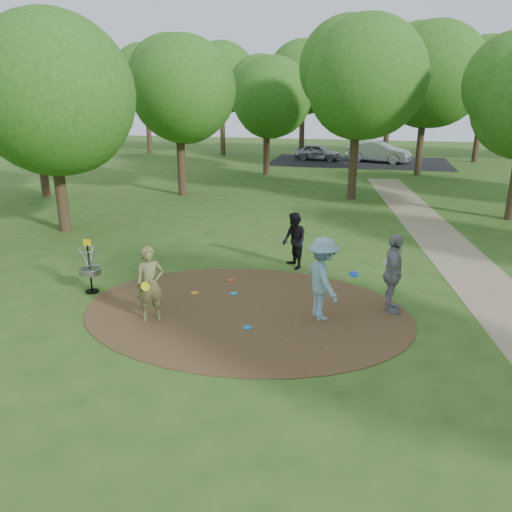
# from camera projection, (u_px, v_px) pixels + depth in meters

# --- Properties ---
(ground) EXTENTS (100.00, 100.00, 0.00)m
(ground) POSITION_uv_depth(u_px,v_px,m) (246.00, 311.00, 12.73)
(ground) COLOR #2D5119
(ground) RESTS_ON ground
(dirt_clearing) EXTENTS (8.40, 8.40, 0.02)m
(dirt_clearing) POSITION_uv_depth(u_px,v_px,m) (246.00, 311.00, 12.73)
(dirt_clearing) COLOR #47301C
(dirt_clearing) RESTS_ON ground
(footpath) EXTENTS (7.55, 39.89, 0.01)m
(footpath) POSITION_uv_depth(u_px,v_px,m) (501.00, 303.00, 13.22)
(footpath) COLOR #8C7A5B
(footpath) RESTS_ON ground
(parking_lot) EXTENTS (14.00, 8.00, 0.01)m
(parking_lot) POSITION_uv_depth(u_px,v_px,m) (359.00, 162.00, 40.11)
(parking_lot) COLOR black
(parking_lot) RESTS_ON ground
(player_observer_with_disc) EXTENTS (0.81, 0.71, 1.86)m
(player_observer_with_disc) POSITION_uv_depth(u_px,v_px,m) (150.00, 284.00, 11.98)
(player_observer_with_disc) COLOR #68673C
(player_observer_with_disc) RESTS_ON ground
(player_throwing_with_disc) EXTENTS (1.53, 1.54, 2.07)m
(player_throwing_with_disc) POSITION_uv_depth(u_px,v_px,m) (323.00, 279.00, 12.03)
(player_throwing_with_disc) COLOR #7CA5B9
(player_throwing_with_disc) RESTS_ON ground
(player_walking_with_disc) EXTENTS (1.04, 1.09, 1.78)m
(player_walking_with_disc) POSITION_uv_depth(u_px,v_px,m) (294.00, 241.00, 15.64)
(player_walking_with_disc) COLOR black
(player_walking_with_disc) RESTS_ON ground
(player_waiting_with_disc) EXTENTS (0.53, 1.22, 2.06)m
(player_waiting_with_disc) POSITION_uv_depth(u_px,v_px,m) (393.00, 274.00, 12.38)
(player_waiting_with_disc) COLOR gray
(player_waiting_with_disc) RESTS_ON ground
(disc_ground_cyan) EXTENTS (0.22, 0.22, 0.02)m
(disc_ground_cyan) POSITION_uv_depth(u_px,v_px,m) (234.00, 293.00, 13.78)
(disc_ground_cyan) COLOR #178CBD
(disc_ground_cyan) RESTS_ON dirt_clearing
(disc_ground_blue) EXTENTS (0.22, 0.22, 0.02)m
(disc_ground_blue) POSITION_uv_depth(u_px,v_px,m) (247.00, 328.00, 11.78)
(disc_ground_blue) COLOR #0C77CF
(disc_ground_blue) RESTS_ON dirt_clearing
(disc_ground_red) EXTENTS (0.22, 0.22, 0.02)m
(disc_ground_red) POSITION_uv_depth(u_px,v_px,m) (231.00, 280.00, 14.75)
(disc_ground_red) COLOR #BC4212
(disc_ground_red) RESTS_ON dirt_clearing
(car_left) EXTENTS (3.94, 2.04, 1.28)m
(car_left) POSITION_uv_depth(u_px,v_px,m) (318.00, 152.00, 40.99)
(car_left) COLOR #929599
(car_left) RESTS_ON ground
(car_right) EXTENTS (5.21, 3.03, 1.62)m
(car_right) POSITION_uv_depth(u_px,v_px,m) (379.00, 152.00, 39.60)
(car_right) COLOR #B2B5BB
(car_right) RESTS_ON ground
(disc_ground_orange) EXTENTS (0.22, 0.22, 0.02)m
(disc_ground_orange) POSITION_uv_depth(u_px,v_px,m) (195.00, 293.00, 13.82)
(disc_ground_orange) COLOR orange
(disc_ground_orange) RESTS_ON dirt_clearing
(disc_golf_basket) EXTENTS (0.63, 0.63, 1.54)m
(disc_golf_basket) POSITION_uv_depth(u_px,v_px,m) (89.00, 262.00, 13.69)
(disc_golf_basket) COLOR black
(disc_golf_basket) RESTS_ON ground
(tree_ring) EXTENTS (37.36, 46.09, 9.44)m
(tree_ring) POSITION_uv_depth(u_px,v_px,m) (365.00, 94.00, 18.83)
(tree_ring) COLOR #332316
(tree_ring) RESTS_ON ground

